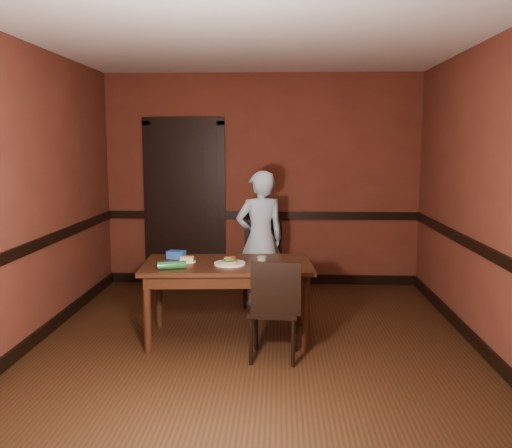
# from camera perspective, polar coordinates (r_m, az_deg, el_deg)

# --- Properties ---
(floor) EXTENTS (4.00, 4.50, 0.01)m
(floor) POSITION_cam_1_polar(r_m,az_deg,el_deg) (5.37, -0.16, -11.69)
(floor) COLOR black
(floor) RESTS_ON ground
(ceiling) EXTENTS (4.00, 4.50, 0.01)m
(ceiling) POSITION_cam_1_polar(r_m,az_deg,el_deg) (5.14, -0.17, 17.99)
(ceiling) COLOR silver
(ceiling) RESTS_ON ground
(wall_back) EXTENTS (4.00, 0.02, 2.70)m
(wall_back) POSITION_cam_1_polar(r_m,az_deg,el_deg) (7.32, 0.62, 4.39)
(wall_back) COLOR #59271A
(wall_back) RESTS_ON ground
(wall_front) EXTENTS (4.00, 0.02, 2.70)m
(wall_front) POSITION_cam_1_polar(r_m,az_deg,el_deg) (2.85, -2.19, -1.27)
(wall_front) COLOR #59271A
(wall_front) RESTS_ON ground
(wall_left) EXTENTS (0.02, 4.50, 2.70)m
(wall_left) POSITION_cam_1_polar(r_m,az_deg,el_deg) (5.54, -21.33, 2.69)
(wall_left) COLOR #59271A
(wall_left) RESTS_ON ground
(wall_right) EXTENTS (0.02, 4.50, 2.70)m
(wall_right) POSITION_cam_1_polar(r_m,az_deg,el_deg) (5.37, 21.69, 2.53)
(wall_right) COLOR #59271A
(wall_right) RESTS_ON ground
(dado_back) EXTENTS (4.00, 0.03, 0.10)m
(dado_back) POSITION_cam_1_polar(r_m,az_deg,el_deg) (7.35, 0.62, 0.88)
(dado_back) COLOR black
(dado_back) RESTS_ON ground
(dado_left) EXTENTS (0.03, 4.50, 0.10)m
(dado_left) POSITION_cam_1_polar(r_m,az_deg,el_deg) (5.59, -20.96, -1.90)
(dado_left) COLOR black
(dado_left) RESTS_ON ground
(dado_right) EXTENTS (0.03, 4.50, 0.10)m
(dado_right) POSITION_cam_1_polar(r_m,az_deg,el_deg) (5.43, 21.29, -2.20)
(dado_right) COLOR black
(dado_right) RESTS_ON ground
(baseboard_back) EXTENTS (4.00, 0.03, 0.12)m
(baseboard_back) POSITION_cam_1_polar(r_m,az_deg,el_deg) (7.50, 0.61, -5.51)
(baseboard_back) COLOR black
(baseboard_back) RESTS_ON ground
(baseboard_left) EXTENTS (0.03, 4.50, 0.12)m
(baseboard_left) POSITION_cam_1_polar(r_m,az_deg,el_deg) (5.78, -20.54, -10.13)
(baseboard_left) COLOR black
(baseboard_left) RESTS_ON ground
(baseboard_right) EXTENTS (0.03, 4.50, 0.12)m
(baseboard_right) POSITION_cam_1_polar(r_m,az_deg,el_deg) (5.63, 20.85, -10.66)
(baseboard_right) COLOR black
(baseboard_right) RESTS_ON ground
(door) EXTENTS (1.05, 0.07, 2.20)m
(door) POSITION_cam_1_polar(r_m,az_deg,el_deg) (7.41, -7.15, 2.36)
(door) COLOR black
(door) RESTS_ON ground
(dining_table) EXTENTS (1.60, 0.97, 0.72)m
(dining_table) POSITION_cam_1_polar(r_m,az_deg,el_deg) (5.36, -2.84, -7.67)
(dining_table) COLOR black
(dining_table) RESTS_ON floor
(chair_far) EXTENTS (0.47, 0.47, 0.94)m
(chair_far) POSITION_cam_1_polar(r_m,az_deg,el_deg) (6.46, 0.54, -3.96)
(chair_far) COLOR black
(chair_far) RESTS_ON floor
(chair_near) EXTENTS (0.44, 0.44, 0.87)m
(chair_near) POSITION_cam_1_polar(r_m,az_deg,el_deg) (4.86, 1.81, -8.42)
(chair_near) COLOR black
(chair_near) RESTS_ON floor
(person) EXTENTS (0.65, 0.54, 1.52)m
(person) POSITION_cam_1_polar(r_m,az_deg,el_deg) (6.33, 0.43, -1.54)
(person) COLOR silver
(person) RESTS_ON floor
(sandwich_plate) EXTENTS (0.28, 0.28, 0.07)m
(sandwich_plate) POSITION_cam_1_polar(r_m,az_deg,el_deg) (5.20, -2.64, -3.86)
(sandwich_plate) COLOR white
(sandwich_plate) RESTS_ON dining_table
(sauce_jar) EXTENTS (0.08, 0.08, 0.10)m
(sauce_jar) POSITION_cam_1_polar(r_m,az_deg,el_deg) (5.08, 0.59, -3.79)
(sauce_jar) COLOR #6E944A
(sauce_jar) RESTS_ON dining_table
(cheese_saucer) EXTENTS (0.16, 0.16, 0.05)m
(cheese_saucer) POSITION_cam_1_polar(r_m,az_deg,el_deg) (5.34, -6.91, -3.58)
(cheese_saucer) COLOR white
(cheese_saucer) RESTS_ON dining_table
(food_tub) EXTENTS (0.19, 0.15, 0.07)m
(food_tub) POSITION_cam_1_polar(r_m,az_deg,el_deg) (5.53, -7.98, -3.04)
(food_tub) COLOR blue
(food_tub) RESTS_ON dining_table
(wrapped_veg) EXTENTS (0.26, 0.13, 0.07)m
(wrapped_veg) POSITION_cam_1_polar(r_m,az_deg,el_deg) (5.06, -8.42, -4.10)
(wrapped_veg) COLOR #175622
(wrapped_veg) RESTS_ON dining_table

